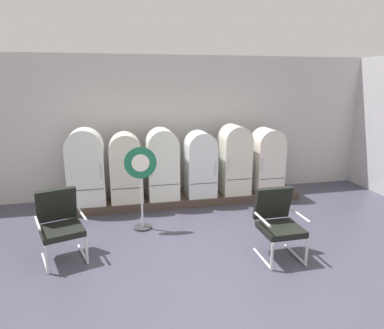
{
  "coord_description": "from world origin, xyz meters",
  "views": [
    {
      "loc": [
        -1.26,
        -3.88,
        2.57
      ],
      "look_at": [
        0.21,
        2.75,
        0.87
      ],
      "focal_mm": 31.73,
      "sensor_mm": 36.0,
      "label": 1
    }
  ],
  "objects_px": {
    "refrigerator_4": "(234,157)",
    "armchair_right": "(278,220)",
    "refrigerator_5": "(267,158)",
    "armchair_left": "(60,222)",
    "refrigerator_3": "(200,162)",
    "refrigerator_0": "(86,165)",
    "refrigerator_1": "(126,165)",
    "sign_stand": "(141,186)",
    "refrigerator_2": "(162,162)"
  },
  "relations": [
    {
      "from": "refrigerator_4",
      "to": "sign_stand",
      "type": "distance_m",
      "value": 2.4
    },
    {
      "from": "refrigerator_1",
      "to": "refrigerator_3",
      "type": "bearing_deg",
      "value": -0.68
    },
    {
      "from": "refrigerator_5",
      "to": "refrigerator_2",
      "type": "bearing_deg",
      "value": 179.43
    },
    {
      "from": "refrigerator_0",
      "to": "refrigerator_2",
      "type": "height_order",
      "value": "refrigerator_0"
    },
    {
      "from": "refrigerator_0",
      "to": "armchair_left",
      "type": "distance_m",
      "value": 1.91
    },
    {
      "from": "refrigerator_4",
      "to": "armchair_right",
      "type": "relative_size",
      "value": 1.45
    },
    {
      "from": "refrigerator_1",
      "to": "refrigerator_3",
      "type": "distance_m",
      "value": 1.56
    },
    {
      "from": "armchair_right",
      "to": "refrigerator_1",
      "type": "bearing_deg",
      "value": 130.06
    },
    {
      "from": "sign_stand",
      "to": "refrigerator_5",
      "type": "bearing_deg",
      "value": 21.67
    },
    {
      "from": "refrigerator_0",
      "to": "refrigerator_5",
      "type": "relative_size",
      "value": 1.08
    },
    {
      "from": "refrigerator_4",
      "to": "armchair_left",
      "type": "xyz_separation_m",
      "value": [
        -3.34,
        -1.9,
        -0.39
      ]
    },
    {
      "from": "armchair_right",
      "to": "refrigerator_5",
      "type": "bearing_deg",
      "value": 69.03
    },
    {
      "from": "refrigerator_0",
      "to": "refrigerator_5",
      "type": "height_order",
      "value": "refrigerator_0"
    },
    {
      "from": "refrigerator_1",
      "to": "armchair_left",
      "type": "distance_m",
      "value": 2.16
    },
    {
      "from": "refrigerator_0",
      "to": "refrigerator_4",
      "type": "xyz_separation_m",
      "value": [
        3.09,
        0.05,
        -0.0
      ]
    },
    {
      "from": "refrigerator_2",
      "to": "armchair_left",
      "type": "relative_size",
      "value": 1.43
    },
    {
      "from": "refrigerator_4",
      "to": "refrigerator_5",
      "type": "height_order",
      "value": "refrigerator_4"
    },
    {
      "from": "refrigerator_3",
      "to": "armchair_right",
      "type": "distance_m",
      "value": 2.58
    },
    {
      "from": "refrigerator_0",
      "to": "armchair_right",
      "type": "bearing_deg",
      "value": -40.78
    },
    {
      "from": "refrigerator_2",
      "to": "refrigerator_3",
      "type": "xyz_separation_m",
      "value": [
        0.81,
        -0.03,
        -0.05
      ]
    },
    {
      "from": "refrigerator_4",
      "to": "armchair_right",
      "type": "height_order",
      "value": "refrigerator_4"
    },
    {
      "from": "refrigerator_2",
      "to": "refrigerator_4",
      "type": "xyz_separation_m",
      "value": [
        1.57,
        0.01,
        0.02
      ]
    },
    {
      "from": "refrigerator_0",
      "to": "refrigerator_3",
      "type": "height_order",
      "value": "refrigerator_0"
    },
    {
      "from": "armchair_right",
      "to": "sign_stand",
      "type": "bearing_deg",
      "value": 144.11
    },
    {
      "from": "refrigerator_5",
      "to": "armchair_left",
      "type": "bearing_deg",
      "value": -155.52
    },
    {
      "from": "refrigerator_0",
      "to": "refrigerator_2",
      "type": "bearing_deg",
      "value": 1.31
    },
    {
      "from": "refrigerator_2",
      "to": "refrigerator_5",
      "type": "bearing_deg",
      "value": -0.57
    },
    {
      "from": "refrigerator_4",
      "to": "refrigerator_5",
      "type": "bearing_deg",
      "value": -2.66
    },
    {
      "from": "armchair_left",
      "to": "armchair_right",
      "type": "bearing_deg",
      "value": -11.5
    },
    {
      "from": "sign_stand",
      "to": "refrigerator_2",
      "type": "bearing_deg",
      "value": 65.69
    },
    {
      "from": "refrigerator_4",
      "to": "refrigerator_3",
      "type": "bearing_deg",
      "value": -177.24
    },
    {
      "from": "refrigerator_2",
      "to": "armchair_right",
      "type": "bearing_deg",
      "value": -61.53
    },
    {
      "from": "refrigerator_3",
      "to": "armchair_right",
      "type": "relative_size",
      "value": 1.35
    },
    {
      "from": "refrigerator_3",
      "to": "refrigerator_0",
      "type": "bearing_deg",
      "value": -179.76
    },
    {
      "from": "refrigerator_3",
      "to": "armchair_left",
      "type": "distance_m",
      "value": 3.19
    },
    {
      "from": "refrigerator_1",
      "to": "refrigerator_2",
      "type": "xyz_separation_m",
      "value": [
        0.75,
        0.01,
        0.04
      ]
    },
    {
      "from": "refrigerator_5",
      "to": "armchair_right",
      "type": "relative_size",
      "value": 1.36
    },
    {
      "from": "refrigerator_5",
      "to": "refrigerator_0",
      "type": "bearing_deg",
      "value": -179.83
    },
    {
      "from": "refrigerator_2",
      "to": "sign_stand",
      "type": "xyz_separation_m",
      "value": [
        -0.52,
        -1.16,
        -0.14
      ]
    },
    {
      "from": "refrigerator_0",
      "to": "refrigerator_4",
      "type": "relative_size",
      "value": 1.01
    },
    {
      "from": "refrigerator_1",
      "to": "armchair_right",
      "type": "distance_m",
      "value": 3.31
    },
    {
      "from": "armchair_left",
      "to": "armchair_right",
      "type": "distance_m",
      "value": 3.2
    },
    {
      "from": "refrigerator_0",
      "to": "armchair_left",
      "type": "height_order",
      "value": "refrigerator_0"
    },
    {
      "from": "refrigerator_0",
      "to": "armchair_left",
      "type": "bearing_deg",
      "value": -97.6
    },
    {
      "from": "refrigerator_1",
      "to": "refrigerator_2",
      "type": "bearing_deg",
      "value": 0.52
    },
    {
      "from": "refrigerator_2",
      "to": "refrigerator_3",
      "type": "relative_size",
      "value": 1.06
    },
    {
      "from": "refrigerator_3",
      "to": "refrigerator_5",
      "type": "xyz_separation_m",
      "value": [
        1.52,
        0.0,
        0.01
      ]
    },
    {
      "from": "armchair_right",
      "to": "sign_stand",
      "type": "height_order",
      "value": "sign_stand"
    },
    {
      "from": "refrigerator_1",
      "to": "refrigerator_5",
      "type": "height_order",
      "value": "same"
    },
    {
      "from": "refrigerator_4",
      "to": "armchair_left",
      "type": "bearing_deg",
      "value": -150.36
    }
  ]
}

